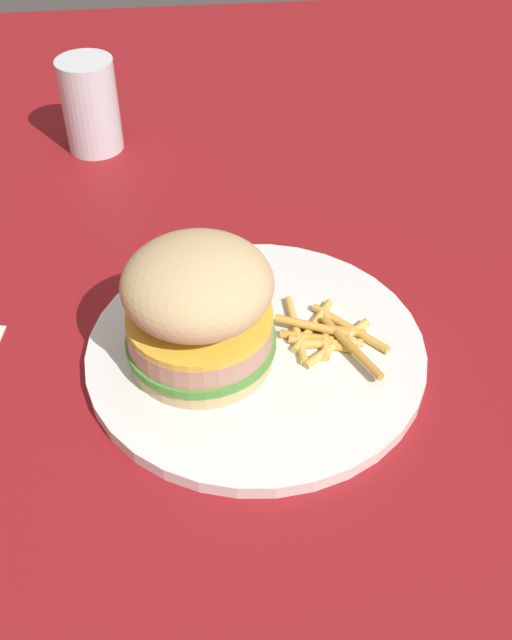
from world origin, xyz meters
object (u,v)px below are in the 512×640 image
plate (256,352)px  drink_glass (91,110)px  sandwich (199,304)px  fries_pile (326,334)px

plate → drink_glass: 0.39m
sandwich → plate: bearing=-177.8°
sandwich → drink_glass: sandwich is taller
fries_pile → drink_glass: 0.42m
fries_pile → drink_glass: bearing=-59.7°
sandwich → fries_pile: (-0.10, -0.01, -0.05)m
fries_pile → sandwich: bearing=3.0°
drink_glass → fries_pile: bearing=120.3°
plate → drink_glass: (0.15, -0.36, 0.04)m
plate → drink_glass: drink_glass is taller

